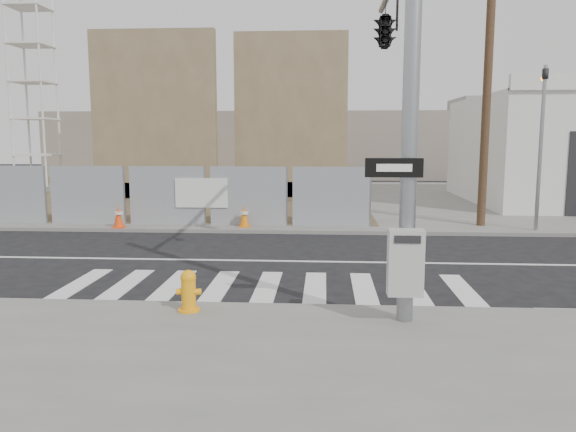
# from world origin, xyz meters

# --- Properties ---
(ground) EXTENTS (100.00, 100.00, 0.00)m
(ground) POSITION_xyz_m (0.00, 0.00, 0.00)
(ground) COLOR black
(ground) RESTS_ON ground
(sidewalk_far) EXTENTS (50.00, 20.00, 0.12)m
(sidewalk_far) POSITION_xyz_m (0.00, 14.00, 0.06)
(sidewalk_far) COLOR slate
(sidewalk_far) RESTS_ON ground
(signal_pole) EXTENTS (0.96, 5.87, 7.00)m
(signal_pole) POSITION_xyz_m (2.49, -2.05, 4.78)
(signal_pole) COLOR gray
(signal_pole) RESTS_ON sidewalk_near
(far_signal_pole) EXTENTS (0.16, 0.20, 5.60)m
(far_signal_pole) POSITION_xyz_m (8.00, 4.60, 3.48)
(far_signal_pole) COLOR gray
(far_signal_pole) RESTS_ON sidewalk_far
(chain_link_fence) EXTENTS (24.60, 0.04, 2.00)m
(chain_link_fence) POSITION_xyz_m (-10.00, 5.00, 1.12)
(chain_link_fence) COLOR gray
(chain_link_fence) RESTS_ON sidewalk_far
(concrete_wall_left) EXTENTS (6.00, 1.30, 8.00)m
(concrete_wall_left) POSITION_xyz_m (-7.00, 13.08, 3.38)
(concrete_wall_left) COLOR brown
(concrete_wall_left) RESTS_ON sidewalk_far
(concrete_wall_right) EXTENTS (5.50, 1.30, 8.00)m
(concrete_wall_right) POSITION_xyz_m (-0.50, 14.08, 3.38)
(concrete_wall_right) COLOR brown
(concrete_wall_right) RESTS_ON sidewalk_far
(crane_tower) EXTENTS (2.60, 2.60, 18.15)m
(crane_tower) POSITION_xyz_m (-15.00, 17.00, 9.02)
(crane_tower) COLOR slate
(crane_tower) RESTS_ON sidewalk_far
(utility_pole_right) EXTENTS (1.60, 0.28, 10.00)m
(utility_pole_right) POSITION_xyz_m (6.50, 5.50, 5.20)
(utility_pole_right) COLOR #4F3725
(utility_pole_right) RESTS_ON sidewalk_far
(fire_hydrant) EXTENTS (0.47, 0.47, 0.72)m
(fire_hydrant) POSITION_xyz_m (-1.14, -4.55, 0.48)
(fire_hydrant) COLOR #FEA20E
(fire_hydrant) RESTS_ON sidewalk_near
(traffic_cone_c) EXTENTS (0.40, 0.40, 0.75)m
(traffic_cone_c) POSITION_xyz_m (-5.64, 4.22, 0.49)
(traffic_cone_c) COLOR #FF440D
(traffic_cone_c) RESTS_ON sidewalk_far
(traffic_cone_d) EXTENTS (0.43, 0.43, 0.73)m
(traffic_cone_d) POSITION_xyz_m (-1.50, 4.64, 0.48)
(traffic_cone_d) COLOR orange
(traffic_cone_d) RESTS_ON sidewalk_far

